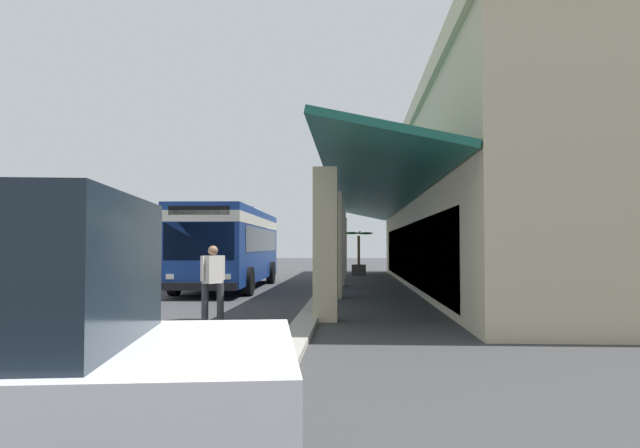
{
  "coord_description": "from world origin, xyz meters",
  "views": [
    {
      "loc": [
        26.28,
        4.87,
        1.69
      ],
      "look_at": [
        4.44,
        3.69,
        2.51
      ],
      "focal_mm": 33.49,
      "sensor_mm": 36.0,
      "label": 1
    }
  ],
  "objects_px": {
    "transit_bus": "(231,242)",
    "pedestrian": "(213,278)",
    "potted_palm": "(359,264)",
    "parked_suv_red": "(96,260)",
    "parked_sedan_tan": "(110,264)"
  },
  "relations": [
    {
      "from": "parked_suv_red",
      "to": "pedestrian",
      "type": "relative_size",
      "value": 2.91
    },
    {
      "from": "pedestrian",
      "to": "transit_bus",
      "type": "bearing_deg",
      "value": -170.65
    },
    {
      "from": "parked_suv_red",
      "to": "pedestrian",
      "type": "xyz_separation_m",
      "value": [
        14.56,
        9.11,
        -0.05
      ]
    },
    {
      "from": "pedestrian",
      "to": "potted_palm",
      "type": "distance_m",
      "value": 21.73
    },
    {
      "from": "transit_bus",
      "to": "pedestrian",
      "type": "xyz_separation_m",
      "value": [
        10.34,
        1.7,
        -0.89
      ]
    },
    {
      "from": "parked_sedan_tan",
      "to": "pedestrian",
      "type": "xyz_separation_m",
      "value": [
        18.48,
        10.08,
        0.21
      ]
    },
    {
      "from": "parked_suv_red",
      "to": "potted_palm",
      "type": "xyz_separation_m",
      "value": [
        -6.87,
        12.69,
        -0.38
      ]
    },
    {
      "from": "parked_suv_red",
      "to": "transit_bus",
      "type": "bearing_deg",
      "value": 60.35
    },
    {
      "from": "transit_bus",
      "to": "parked_suv_red",
      "type": "xyz_separation_m",
      "value": [
        -4.22,
        -7.41,
        -0.84
      ]
    },
    {
      "from": "transit_bus",
      "to": "potted_palm",
      "type": "height_order",
      "value": "transit_bus"
    },
    {
      "from": "parked_sedan_tan",
      "to": "parked_suv_red",
      "type": "xyz_separation_m",
      "value": [
        3.92,
        0.97,
        0.27
      ]
    },
    {
      "from": "parked_suv_red",
      "to": "potted_palm",
      "type": "height_order",
      "value": "potted_palm"
    },
    {
      "from": "parked_suv_red",
      "to": "pedestrian",
      "type": "height_order",
      "value": "parked_suv_red"
    },
    {
      "from": "transit_bus",
      "to": "parked_sedan_tan",
      "type": "height_order",
      "value": "transit_bus"
    },
    {
      "from": "pedestrian",
      "to": "potted_palm",
      "type": "height_order",
      "value": "potted_palm"
    }
  ]
}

